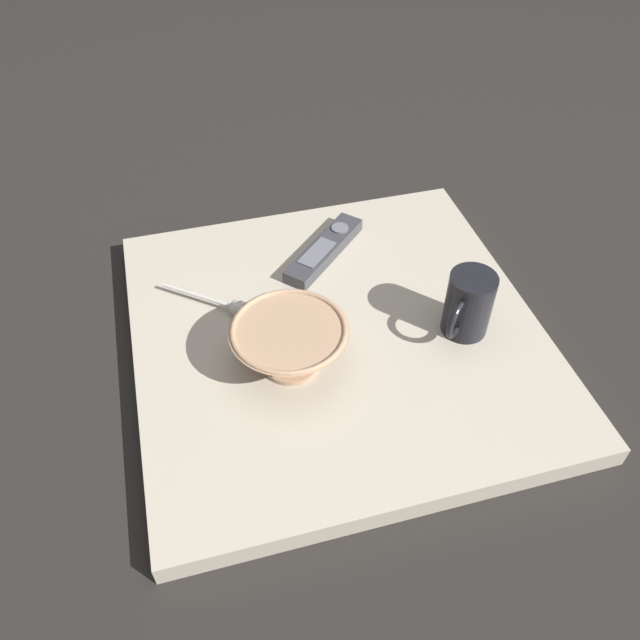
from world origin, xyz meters
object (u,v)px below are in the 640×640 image
(teaspoon, at_px, (230,306))
(tv_remote_near, at_px, (324,250))
(cereal_bowl, at_px, (290,344))
(coffee_mug, at_px, (468,305))

(teaspoon, xyz_separation_m, tv_remote_near, (0.18, 0.10, -0.00))
(cereal_bowl, bearing_deg, coffee_mug, 0.06)
(coffee_mug, bearing_deg, cereal_bowl, -179.94)
(teaspoon, height_order, tv_remote_near, teaspoon)
(tv_remote_near, bearing_deg, teaspoon, -151.73)
(coffee_mug, bearing_deg, teaspoon, 158.96)
(cereal_bowl, bearing_deg, tv_remote_near, 63.46)
(coffee_mug, bearing_deg, tv_remote_near, 124.90)
(teaspoon, distance_m, tv_remote_near, 0.20)
(coffee_mug, height_order, tv_remote_near, coffee_mug)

